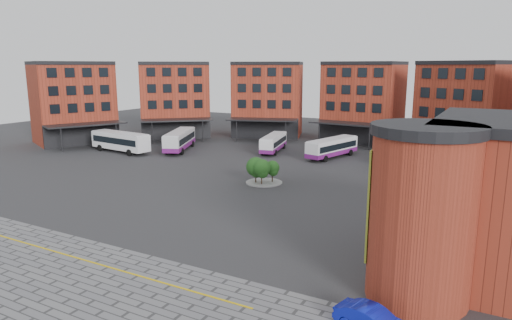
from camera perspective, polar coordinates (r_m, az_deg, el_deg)
The scene contains 11 objects.
ground at distance 46.23m, azimuth -8.21°, elevation -5.84°, with size 160.00×160.00×0.00m, color #28282B.
yellow_line at distance 35.33m, azimuth -19.56°, elevation -12.02°, with size 26.00×0.15×0.02m, color gold.
main_building at distance 80.07m, azimuth 5.55°, elevation 6.92°, with size 94.14×42.48×14.60m.
tree_island at distance 54.13m, azimuth 0.67°, elevation -1.16°, with size 4.40×4.40×3.18m.
bus_a at distance 77.26m, azimuth -16.61°, elevation 2.36°, with size 11.81×3.99×3.28m.
bus_b at distance 76.80m, azimuth -9.52°, elevation 2.50°, with size 7.08×11.64×3.25m.
bus_c at distance 74.66m, azimuth 2.20°, elevation 2.19°, with size 4.41×10.07×2.76m.
bus_d at distance 70.64m, azimuth 9.49°, elevation 1.58°, with size 5.06×10.83×2.97m.
bus_e at distance 68.52m, azimuth 19.11°, elevation 0.80°, with size 4.37×10.99×3.02m.
bus_f at distance 59.10m, azimuth 25.27°, elevation -1.09°, with size 11.69×9.69×3.50m.
blue_car at distance 26.18m, azimuth 14.41°, elevation -18.85°, with size 1.45×4.17×1.37m, color #0D17AB.
Camera 1 is at (26.79, -35.05, 13.84)m, focal length 32.00 mm.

